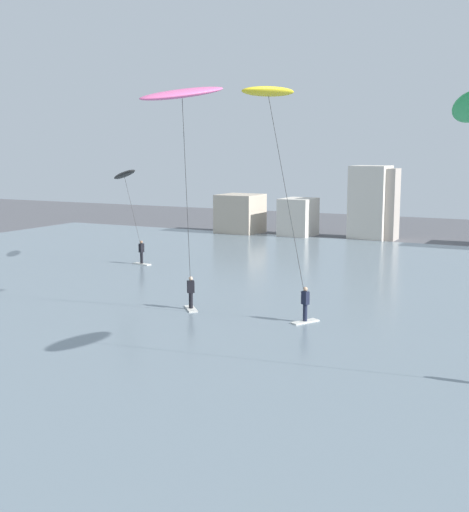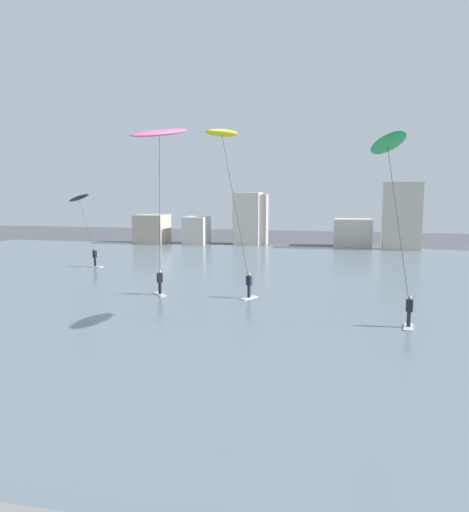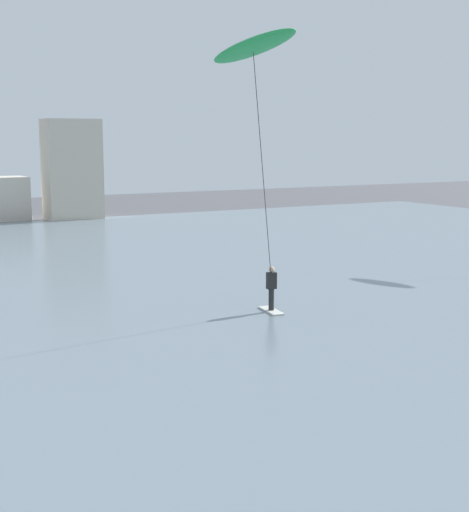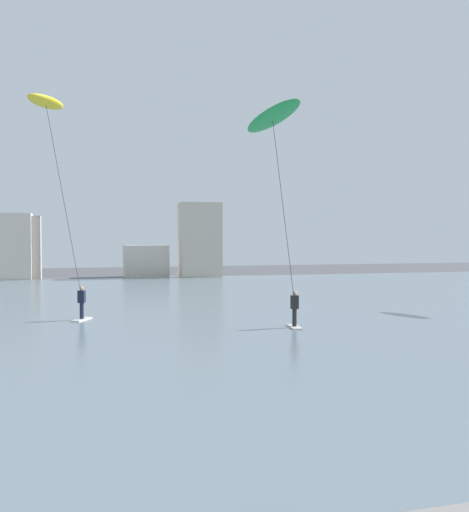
{
  "view_description": "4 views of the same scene",
  "coord_description": "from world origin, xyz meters",
  "px_view_note": "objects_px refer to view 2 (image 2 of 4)",
  "views": [
    {
      "loc": [
        7.16,
        -1.34,
        7.88
      ],
      "look_at": [
        -0.82,
        14.24,
        5.15
      ],
      "focal_mm": 47.75,
      "sensor_mm": 36.0,
      "label": 1
    },
    {
      "loc": [
        2.03,
        -4.05,
        7.12
      ],
      "look_at": [
        -1.86,
        13.92,
        4.62
      ],
      "focal_mm": 35.41,
      "sensor_mm": 36.0,
      "label": 2
    },
    {
      "loc": [
        -8.38,
        -0.0,
        6.27
      ],
      "look_at": [
        1.24,
        17.29,
        3.11
      ],
      "focal_mm": 51.69,
      "sensor_mm": 36.0,
      "label": 3
    },
    {
      "loc": [
        -4.08,
        -1.69,
        4.1
      ],
      "look_at": [
        1.26,
        17.29,
        3.48
      ],
      "focal_mm": 40.0,
      "sensor_mm": 36.0,
      "label": 4
    }
  ],
  "objects_px": {
    "kitesurfer_yellow": "(225,152)",
    "kitesurfer_black": "(80,202)",
    "kitesurfer_pink": "(159,144)",
    "kitesurfer_green": "(390,158)"
  },
  "relations": [
    {
      "from": "kitesurfer_pink",
      "to": "kitesurfer_black",
      "type": "height_order",
      "value": "kitesurfer_pink"
    },
    {
      "from": "kitesurfer_pink",
      "to": "kitesurfer_green",
      "type": "xyz_separation_m",
      "value": [
        12.81,
        -3.73,
        -1.18
      ]
    },
    {
      "from": "kitesurfer_pink",
      "to": "kitesurfer_black",
      "type": "distance_m",
      "value": 17.9
    },
    {
      "from": "kitesurfer_green",
      "to": "kitesurfer_black",
      "type": "bearing_deg",
      "value": 147.18
    },
    {
      "from": "kitesurfer_pink",
      "to": "kitesurfer_yellow",
      "type": "height_order",
      "value": "kitesurfer_pink"
    },
    {
      "from": "kitesurfer_yellow",
      "to": "kitesurfer_black",
      "type": "relative_size",
      "value": 1.57
    },
    {
      "from": "kitesurfer_black",
      "to": "kitesurfer_green",
      "type": "xyz_separation_m",
      "value": [
        25.08,
        -16.18,
        2.68
      ]
    },
    {
      "from": "kitesurfer_pink",
      "to": "kitesurfer_green",
      "type": "relative_size",
      "value": 1.12
    },
    {
      "from": "kitesurfer_black",
      "to": "kitesurfer_pink",
      "type": "bearing_deg",
      "value": -45.41
    },
    {
      "from": "kitesurfer_yellow",
      "to": "kitesurfer_green",
      "type": "xyz_separation_m",
      "value": [
        9.16,
        -5.26,
        -0.73
      ]
    }
  ]
}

